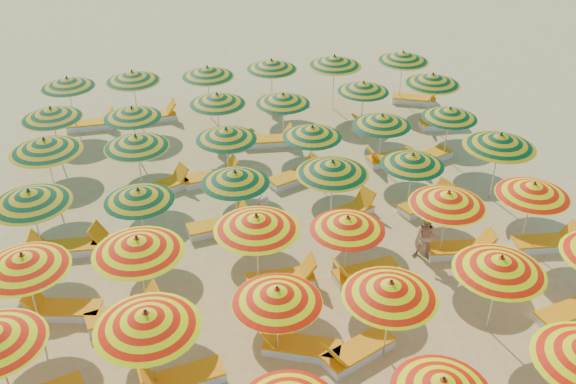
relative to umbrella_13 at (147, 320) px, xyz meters
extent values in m
plane|color=#D7BA5F|center=(3.76, 3.99, -1.95)|extent=(120.00, 120.00, 0.00)
sphere|color=black|center=(4.98, -2.52, -0.05)|extent=(0.06, 0.06, 0.06)
cylinder|color=silver|center=(-2.85, 0.29, -0.96)|extent=(0.04, 0.04, 1.98)
cylinder|color=silver|center=(0.00, 0.00, -0.90)|extent=(0.04, 0.04, 2.09)
cone|color=orange|center=(0.00, 0.00, 0.00)|extent=(2.64, 2.64, 0.40)
sphere|color=black|center=(0.00, 0.00, 0.23)|extent=(0.07, 0.07, 0.07)
cylinder|color=silver|center=(2.62, 0.37, -1.00)|extent=(0.04, 0.04, 1.89)
cone|color=orange|center=(2.62, 0.37, -0.18)|extent=(2.44, 2.44, 0.36)
sphere|color=black|center=(2.62, 0.37, 0.02)|extent=(0.06, 0.06, 0.06)
cylinder|color=silver|center=(4.90, -0.07, -0.95)|extent=(0.04, 0.04, 2.01)
cone|color=orange|center=(4.90, -0.07, -0.08)|extent=(2.52, 2.52, 0.38)
sphere|color=black|center=(4.90, -0.07, 0.14)|extent=(0.07, 0.07, 0.07)
cylinder|color=silver|center=(7.50, 0.18, -0.94)|extent=(0.04, 0.04, 2.02)
cone|color=orange|center=(7.50, 0.18, -0.07)|extent=(2.43, 2.43, 0.38)
sphere|color=black|center=(7.50, 0.18, 0.15)|extent=(0.07, 0.07, 0.07)
cylinder|color=silver|center=(-2.57, 2.53, -0.95)|extent=(0.04, 0.04, 1.99)
cone|color=orange|center=(-2.57, 2.53, -0.09)|extent=(2.10, 2.10, 0.38)
sphere|color=black|center=(-2.57, 2.53, 0.13)|extent=(0.07, 0.07, 0.07)
cylinder|color=silver|center=(-0.12, 2.49, -0.91)|extent=(0.04, 0.04, 2.08)
cone|color=orange|center=(-0.12, 2.49, -0.01)|extent=(2.12, 2.12, 0.40)
sphere|color=black|center=(-0.12, 2.49, 0.22)|extent=(0.07, 0.07, 0.07)
cylinder|color=silver|center=(2.63, 2.81, -0.92)|extent=(0.04, 0.04, 2.06)
cone|color=orange|center=(2.63, 2.81, -0.03)|extent=(2.71, 2.71, 0.39)
sphere|color=black|center=(2.63, 2.81, 0.20)|extent=(0.07, 0.07, 0.07)
cylinder|color=silver|center=(4.82, 2.61, -1.03)|extent=(0.03, 0.03, 1.84)
cone|color=orange|center=(4.82, 2.61, -0.24)|extent=(2.13, 2.13, 0.35)
sphere|color=black|center=(4.82, 2.61, -0.04)|extent=(0.06, 0.06, 0.06)
cylinder|color=silver|center=(7.55, 2.95, -0.97)|extent=(0.04, 0.04, 1.96)
cone|color=orange|center=(7.55, 2.95, -0.12)|extent=(2.01, 2.01, 0.37)
sphere|color=black|center=(7.55, 2.95, 0.10)|extent=(0.07, 0.07, 0.07)
cylinder|color=silver|center=(9.93, 2.94, -0.99)|extent=(0.04, 0.04, 1.92)
cone|color=orange|center=(9.93, 2.94, -0.16)|extent=(2.26, 2.26, 0.37)
sphere|color=black|center=(9.93, 2.94, 0.05)|extent=(0.06, 0.06, 0.06)
cylinder|color=silver|center=(-2.72, 5.17, -0.93)|extent=(0.04, 0.04, 2.04)
cone|color=#605709|center=(-2.72, 5.17, -0.04)|extent=(2.10, 2.10, 0.39)
sphere|color=black|center=(-2.72, 5.17, 0.18)|extent=(0.07, 0.07, 0.07)
cylinder|color=silver|center=(-0.07, 5.03, -1.04)|extent=(0.03, 0.03, 1.82)
cone|color=#605709|center=(-0.07, 5.03, -0.25)|extent=(2.37, 2.37, 0.35)
sphere|color=black|center=(-0.07, 5.03, -0.05)|extent=(0.06, 0.06, 0.06)
cylinder|color=silver|center=(2.48, 5.30, -1.01)|extent=(0.04, 0.04, 1.88)
cone|color=#605709|center=(2.48, 5.30, -0.20)|extent=(2.38, 2.38, 0.36)
sphere|color=black|center=(2.48, 5.30, 0.01)|extent=(0.06, 0.06, 0.06)
cylinder|color=silver|center=(5.12, 5.03, -0.95)|extent=(0.04, 0.04, 2.01)
cone|color=#605709|center=(5.12, 5.03, -0.07)|extent=(2.58, 2.58, 0.38)
sphere|color=black|center=(5.12, 5.03, 0.15)|extent=(0.07, 0.07, 0.07)
cylinder|color=silver|center=(7.54, 5.27, -1.04)|extent=(0.03, 0.03, 1.82)
cone|color=#605709|center=(7.54, 5.27, -0.25)|extent=(2.17, 2.17, 0.35)
sphere|color=black|center=(7.54, 5.27, -0.05)|extent=(0.06, 0.06, 0.06)
cylinder|color=silver|center=(10.25, 5.35, -0.90)|extent=(0.04, 0.04, 2.11)
cone|color=#605709|center=(10.25, 5.35, 0.02)|extent=(2.59, 2.59, 0.40)
sphere|color=black|center=(10.25, 5.35, 0.25)|extent=(0.07, 0.07, 0.07)
cylinder|color=silver|center=(-2.61, 7.94, -0.91)|extent=(0.04, 0.04, 2.08)
cone|color=#605709|center=(-2.61, 7.94, -0.01)|extent=(2.43, 2.43, 0.40)
sphere|color=black|center=(-2.61, 7.94, 0.22)|extent=(0.07, 0.07, 0.07)
cylinder|color=silver|center=(-0.07, 7.90, -0.99)|extent=(0.04, 0.04, 1.93)
cone|color=#605709|center=(-0.07, 7.90, -0.15)|extent=(2.36, 2.36, 0.37)
sphere|color=black|center=(-0.07, 7.90, 0.06)|extent=(0.06, 0.06, 0.06)
cylinder|color=silver|center=(2.60, 7.93, -1.02)|extent=(0.04, 0.04, 1.87)
cone|color=#605709|center=(2.60, 7.93, -0.21)|extent=(2.45, 2.45, 0.36)
sphere|color=black|center=(2.60, 7.93, 0.00)|extent=(0.06, 0.06, 0.06)
cylinder|color=silver|center=(5.20, 7.58, -1.04)|extent=(0.03, 0.03, 1.83)
cone|color=#605709|center=(5.20, 7.58, -0.25)|extent=(1.97, 1.97, 0.35)
sphere|color=black|center=(5.20, 7.58, -0.05)|extent=(0.06, 0.06, 0.06)
cylinder|color=silver|center=(7.56, 7.87, -1.03)|extent=(0.04, 0.04, 1.84)
cone|color=#605709|center=(7.56, 7.87, -0.23)|extent=(1.91, 1.91, 0.35)
sphere|color=black|center=(7.56, 7.87, -0.03)|extent=(0.06, 0.06, 0.06)
cylinder|color=silver|center=(9.91, 7.96, -1.05)|extent=(0.03, 0.03, 1.81)
cone|color=#605709|center=(9.91, 7.96, -0.26)|extent=(2.27, 2.27, 0.34)
sphere|color=black|center=(9.91, 7.96, -0.06)|extent=(0.06, 0.06, 0.06)
cylinder|color=silver|center=(-2.69, 10.49, -0.98)|extent=(0.04, 0.04, 1.94)
cone|color=#605709|center=(-2.69, 10.49, -0.14)|extent=(2.50, 2.50, 0.37)
sphere|color=black|center=(-2.69, 10.49, 0.07)|extent=(0.06, 0.06, 0.06)
cylinder|color=silver|center=(-0.16, 10.13, -1.02)|extent=(0.04, 0.04, 1.86)
cone|color=#605709|center=(-0.16, 10.13, -0.22)|extent=(2.30, 2.30, 0.35)
sphere|color=black|center=(-0.16, 10.13, -0.01)|extent=(0.06, 0.06, 0.06)
cylinder|color=silver|center=(2.64, 10.46, -0.98)|extent=(0.04, 0.04, 1.93)
cone|color=#605709|center=(2.64, 10.46, -0.15)|extent=(2.39, 2.39, 0.37)
sphere|color=black|center=(2.64, 10.46, 0.07)|extent=(0.06, 0.06, 0.06)
cylinder|color=silver|center=(4.84, 10.20, -1.03)|extent=(0.04, 0.04, 1.85)
cone|color=#605709|center=(4.84, 10.20, -0.23)|extent=(2.06, 2.06, 0.35)
sphere|color=black|center=(4.84, 10.20, -0.03)|extent=(0.06, 0.06, 0.06)
cylinder|color=silver|center=(7.85, 10.63, -1.04)|extent=(0.03, 0.03, 1.83)
cone|color=#605709|center=(7.85, 10.63, -0.25)|extent=(2.23, 2.23, 0.35)
sphere|color=black|center=(7.85, 10.63, -0.05)|extent=(0.06, 0.06, 0.06)
cylinder|color=silver|center=(10.33, 10.38, -0.95)|extent=(0.04, 0.04, 2.01)
cone|color=#605709|center=(10.33, 10.38, -0.07)|extent=(2.51, 2.51, 0.38)
sphere|color=black|center=(10.33, 10.38, 0.15)|extent=(0.07, 0.07, 0.07)
cylinder|color=silver|center=(-2.37, 13.14, -1.00)|extent=(0.04, 0.04, 1.90)
cone|color=#605709|center=(-2.37, 13.14, -0.18)|extent=(2.40, 2.40, 0.36)
sphere|color=black|center=(-2.37, 13.14, 0.03)|extent=(0.06, 0.06, 0.06)
cylinder|color=silver|center=(-0.10, 13.00, -0.95)|extent=(0.04, 0.04, 1.99)
cone|color=#605709|center=(-0.10, 13.00, -0.09)|extent=(2.60, 2.60, 0.38)
sphere|color=black|center=(-0.10, 13.00, 0.13)|extent=(0.07, 0.07, 0.07)
cylinder|color=silver|center=(2.59, 12.92, -0.97)|extent=(0.04, 0.04, 1.97)
cone|color=#605709|center=(2.59, 12.92, -0.11)|extent=(2.41, 2.41, 0.38)
sphere|color=black|center=(2.59, 12.92, 0.10)|extent=(0.07, 0.07, 0.07)
cylinder|color=silver|center=(5.04, 13.15, -0.97)|extent=(0.04, 0.04, 1.96)
cone|color=#605709|center=(5.04, 13.15, -0.12)|extent=(2.54, 2.54, 0.37)
sphere|color=black|center=(5.04, 13.15, 0.09)|extent=(0.07, 0.07, 0.07)
cylinder|color=silver|center=(7.37, 12.72, -0.91)|extent=(0.04, 0.04, 2.08)
cone|color=#605709|center=(7.37, 12.72, -0.01)|extent=(2.45, 2.45, 0.40)
sphere|color=black|center=(7.37, 12.72, 0.22)|extent=(0.07, 0.07, 0.07)
cylinder|color=silver|center=(10.14, 12.75, -0.94)|extent=(0.04, 0.04, 2.02)
cone|color=#605709|center=(10.14, 12.75, -0.06)|extent=(2.04, 2.04, 0.39)
sphere|color=black|center=(10.14, 12.75, 0.16)|extent=(0.07, 0.07, 0.07)
cube|color=white|center=(0.55, 0.05, -1.85)|extent=(1.77, 0.85, 0.20)
cube|color=orange|center=(0.55, 0.05, -1.72)|extent=(1.77, 0.85, 0.06)
cube|color=orange|center=(-0.14, -0.06, -1.50)|extent=(0.45, 0.63, 0.48)
cube|color=white|center=(3.17, 0.38, -1.85)|extent=(1.79, 1.21, 0.20)
cube|color=orange|center=(3.17, 0.38, -1.72)|extent=(1.79, 1.21, 0.06)
cube|color=orange|center=(2.53, 0.66, -1.50)|extent=(0.57, 0.68, 0.48)
cube|color=white|center=(4.35, 0.02, -1.85)|extent=(1.79, 1.21, 0.20)
cube|color=orange|center=(4.35, 0.02, -1.72)|extent=(1.79, 1.21, 0.06)
cube|color=orange|center=(3.71, -0.26, -1.50)|extent=(0.56, 0.68, 0.48)
cube|color=white|center=(9.56, 0.11, -1.85)|extent=(1.78, 0.91, 0.20)
cube|color=orange|center=(9.56, 0.11, -1.72)|extent=(1.78, 0.91, 0.06)
cube|color=white|center=(-2.02, 2.76, -1.85)|extent=(1.79, 0.98, 0.20)
cube|color=orange|center=(-2.02, 2.76, -1.72)|extent=(1.79, 0.98, 0.06)
cube|color=orange|center=(-2.70, 2.93, -1.50)|extent=(0.49, 0.65, 0.48)
cube|color=white|center=(-0.67, 2.32, -1.85)|extent=(1.79, 0.94, 0.20)
cube|color=orange|center=(-0.67, 2.32, -1.72)|extent=(1.79, 0.94, 0.06)
cube|color=orange|center=(0.01, 2.47, -1.50)|extent=(0.48, 0.65, 0.48)
cube|color=white|center=(3.18, 2.76, -1.85)|extent=(1.71, 0.62, 0.20)
cube|color=orange|center=(3.18, 2.76, -1.72)|extent=(1.71, 0.62, 0.06)
cube|color=orange|center=(3.88, 2.74, -1.50)|extent=(0.38, 0.59, 0.48)
cube|color=white|center=(5.37, 2.55, -1.85)|extent=(1.76, 0.81, 0.20)
cube|color=orange|center=(5.37, 2.55, -1.72)|extent=(1.76, 0.81, 0.06)
cube|color=orange|center=(4.68, 2.45, -1.50)|extent=(0.44, 0.63, 0.48)
cube|color=white|center=(8.10, 2.93, -1.85)|extent=(1.77, 0.84, 0.20)
cube|color=orange|center=(8.10, 2.93, -1.72)|extent=(1.77, 0.84, 0.06)
cube|color=orange|center=(8.79, 2.82, -1.50)|extent=(0.45, 0.63, 0.48)
cube|color=white|center=(10.48, 2.71, -1.85)|extent=(1.75, 0.75, 0.20)
cube|color=orange|center=(10.48, 2.71, -1.72)|extent=(1.75, 0.75, 0.06)
cube|color=orange|center=(11.18, 2.64, -1.50)|extent=(0.42, 0.61, 0.48)
cube|color=white|center=(-2.17, 5.27, -1.85)|extent=(1.74, 0.69, 0.20)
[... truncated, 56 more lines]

